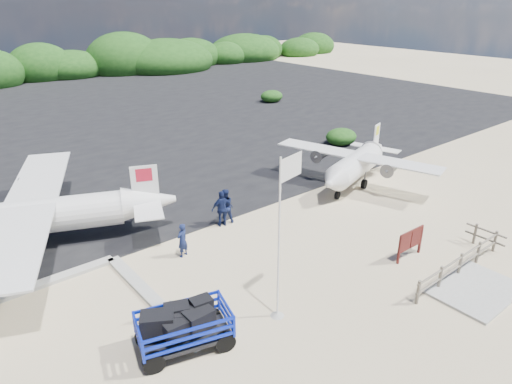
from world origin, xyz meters
The scene contains 12 objects.
ground centered at (0.00, 0.00, 0.00)m, with size 160.00×160.00×0.00m, color beige.
asphalt_apron centered at (0.00, 30.00, 0.00)m, with size 90.00×50.00×0.04m, color #B2B2B2, non-canonical shape.
lagoon centered at (-9.00, 1.50, 0.00)m, with size 9.00×7.00×0.40m, color #B2B2B2, non-canonical shape.
walkway_pad centered at (5.50, -6.00, 0.00)m, with size 3.50×2.50×0.10m, color #B2B2B2, non-canonical shape.
fence centered at (6.00, -5.00, 0.00)m, with size 6.40×2.00×1.10m, color #B2B2B2, non-canonical shape.
baggage_cart centered at (-4.84, -1.58, 0.00)m, with size 3.18×1.82×1.59m, color #0D26C9, non-canonical shape.
flagpole centered at (-1.46, -2.26, 0.00)m, with size 1.19×0.50×5.97m, color white, non-canonical shape.
signboard centered at (5.56, -2.95, 0.00)m, with size 1.70×0.16×1.40m, color maroon, non-canonical shape.
crew_a centered at (-1.93, 3.40, 0.78)m, with size 0.57×0.37×1.56m, color #131D49.
crew_b centered at (1.37, 4.86, 0.91)m, with size 0.88×0.69×1.81m, color #131D49.
crew_c centered at (1.08, 4.67, 0.92)m, with size 1.08×0.45×1.85m, color #131D49.
aircraft_large centered at (17.40, 20.34, 0.00)m, with size 14.20×14.20×4.26m, color #B2B2B2, non-canonical shape.
Camera 1 is at (-10.40, -12.00, 10.48)m, focal length 32.00 mm.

